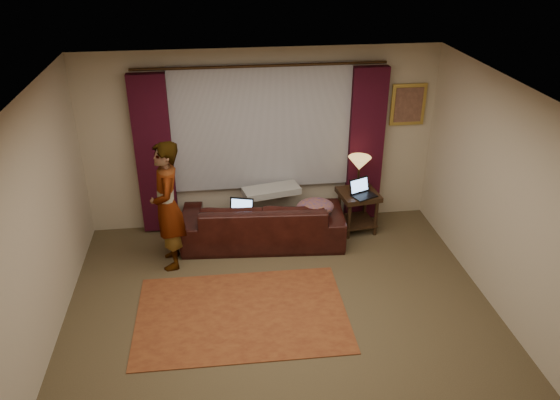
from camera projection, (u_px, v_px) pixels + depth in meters
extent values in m
cube|color=brown|center=(285.00, 328.00, 6.14)|extent=(5.00, 5.00, 0.01)
cube|color=silver|center=(286.00, 104.00, 4.94)|extent=(5.00, 5.00, 0.02)
cube|color=#BDAE93|center=(261.00, 140.00, 7.74)|extent=(5.00, 0.02, 2.60)
cube|color=#BDAE93|center=(29.00, 245.00, 5.26)|extent=(0.02, 5.00, 2.60)
cube|color=#BDAE93|center=(517.00, 213.00, 5.82)|extent=(0.02, 5.00, 2.60)
cube|color=#9B9BA2|center=(262.00, 128.00, 7.60)|extent=(2.50, 0.05, 1.80)
cube|color=#350A17|center=(154.00, 156.00, 7.53)|extent=(0.50, 0.14, 2.30)
cube|color=#350A17|center=(366.00, 146.00, 7.87)|extent=(0.50, 0.14, 2.30)
cylinder|color=#301F0F|center=(261.00, 66.00, 7.15)|extent=(0.04, 0.04, 3.40)
cube|color=gold|center=(408.00, 104.00, 7.75)|extent=(0.50, 0.04, 0.60)
imported|color=black|center=(263.00, 213.00, 7.58)|extent=(2.31, 1.13, 0.91)
cube|color=#9C9C96|center=(271.00, 175.00, 7.62)|extent=(0.85, 0.48, 0.09)
ellipsoid|color=brown|center=(315.00, 208.00, 7.50)|extent=(0.61, 0.53, 0.22)
cube|color=brown|center=(242.00, 314.00, 6.35)|extent=(2.45, 1.65, 0.01)
cube|color=black|center=(357.00, 211.00, 7.94)|extent=(0.60, 0.60, 0.62)
imported|color=#9C9C96|center=(167.00, 206.00, 6.90)|extent=(0.55, 0.55, 1.72)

